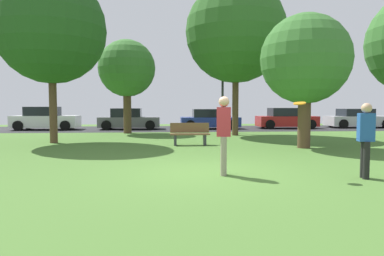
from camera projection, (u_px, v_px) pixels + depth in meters
name	position (u px, v px, depth m)	size (l,w,h in m)	color
ground_plane	(204.00, 173.00, 8.38)	(44.00, 44.00, 0.00)	#47702D
road_strip	(179.00, 129.00, 24.30)	(44.00, 6.40, 0.01)	#28282B
maple_tree_far	(305.00, 60.00, 13.09)	(3.36, 3.36, 5.04)	brown
maple_tree_near	(236.00, 32.00, 18.59)	(5.37, 5.37, 8.19)	brown
oak_tree_center	(127.00, 69.00, 20.11)	(3.28, 3.28, 5.40)	brown
oak_tree_right	(51.00, 29.00, 14.77)	(4.62, 4.62, 7.16)	brown
person_thrower	(224.00, 131.00, 8.02)	(0.36, 0.30, 1.82)	gray
person_catcher	(366.00, 137.00, 7.66)	(0.36, 0.30, 1.66)	black
frisbee_disc	(300.00, 103.00, 7.78)	(0.38, 0.38, 0.08)	orange
parked_car_white	(45.00, 119.00, 23.24)	(4.21, 1.93, 1.53)	white
parked_car_grey	(129.00, 120.00, 23.74)	(4.06, 2.04, 1.42)	slate
parked_car_blue	(209.00, 120.00, 24.21)	(4.05, 2.05, 1.37)	#233893
parked_car_red	(286.00, 119.00, 24.77)	(4.15, 1.93, 1.44)	#B21E1E
parked_car_silver	(357.00, 119.00, 25.58)	(4.52, 2.06, 1.38)	#B7B7BC
park_bench	(190.00, 134.00, 14.23)	(1.60, 0.45, 0.90)	brown
street_lamp_post	(223.00, 95.00, 20.56)	(0.14, 0.14, 4.50)	#2D2D33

